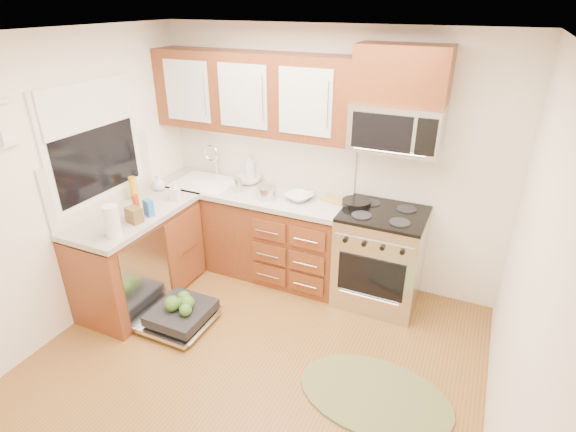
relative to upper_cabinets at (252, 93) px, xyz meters
The scene contains 35 objects.
floor 2.55m from the upper_cabinets, 65.28° to the right, with size 3.50×3.50×0.00m, color brown.
ceiling 1.84m from the upper_cabinets, 65.28° to the right, with size 3.50×3.50×0.00m, color white.
wall_back 0.97m from the upper_cabinets, 13.57° to the left, with size 3.50×0.04×2.50m, color white.
wall_left 1.98m from the upper_cabinets, 123.06° to the right, with size 0.04×3.50×2.50m, color white.
wall_right 3.00m from the upper_cabinets, 32.47° to the right, with size 0.04×3.50×2.50m, color white.
base_cabinet_back 1.46m from the upper_cabinets, 90.00° to the right, with size 2.05×0.60×0.85m, color #5A2114.
base_cabinet_left 1.93m from the upper_cabinets, 124.62° to the right, with size 0.60×1.25×0.85m, color #5A2114.
countertop_back 0.98m from the upper_cabinets, 90.00° to the right, with size 2.07×0.64×0.05m, color #ADA99E.
countertop_left 1.60m from the upper_cabinets, 124.25° to the right, with size 0.64×1.27×0.05m, color #ADA99E.
backsplash_back 0.68m from the upper_cabinets, 90.00° to the left, with size 2.05×0.02×0.57m, color beige.
backsplash_left 1.60m from the upper_cabinets, 133.89° to the right, with size 0.02×1.25×0.57m, color beige.
upper_cabinets is the anchor object (origin of this frame).
cabinet_over_mw 1.43m from the upper_cabinets, ahead, with size 0.76×0.35×0.47m, color #5A2114.
range 1.99m from the upper_cabinets, ahead, with size 0.76×0.64×0.95m, color silver, non-canonical shape.
microwave 1.42m from the upper_cabinets, ahead, with size 0.76×0.38×0.40m, color silver, non-canonical shape.
sink 1.21m from the upper_cabinets, 163.55° to the right, with size 0.62×0.50×0.26m, color white, non-canonical shape.
dishwasher 2.19m from the upper_cabinets, 96.04° to the right, with size 0.70×0.60×0.20m, color silver, non-canonical shape.
window 1.51m from the upper_cabinets, 133.21° to the right, with size 0.03×1.05×1.05m, color white, non-canonical shape.
window_blind 1.46m from the upper_cabinets, 132.50° to the right, with size 0.02×0.96×0.40m, color white.
rug 2.87m from the upper_cabinets, 38.19° to the right, with size 1.16×0.75×0.02m, color olive, non-canonical shape.
skillet 1.44m from the upper_cabinets, ahead, with size 0.27×0.27×0.05m, color black.
stock_pot 0.96m from the upper_cabinets, 43.33° to the right, with size 0.19×0.19×0.12m, color silver.
cutting_board 1.31m from the upper_cabinets, ahead, with size 0.27×0.17×0.02m, color #AB8B4E.
canister 0.91m from the upper_cabinets, 108.63° to the right, with size 0.09×0.09×0.14m, color silver.
paper_towel_roll 1.76m from the upper_cabinets, 109.71° to the right, with size 0.13×0.13×0.27m, color white.
mustard_bottle 1.47m from the upper_cabinets, 137.98° to the right, with size 0.07×0.07×0.23m, color gold.
red_bottle 1.51m from the upper_cabinets, 118.58° to the right, with size 0.06×0.06×0.21m, color #B8300F.
wooden_box 1.58m from the upper_cabinets, 114.67° to the right, with size 0.14×0.10×0.14m, color brown.
blue_carton 1.45m from the upper_cabinets, 116.88° to the right, with size 0.09×0.06×0.15m, color blue.
bowl_a 1.09m from the upper_cabinets, 15.73° to the right, with size 0.25×0.25×0.06m, color #999999.
bowl_b 0.91m from the upper_cabinets, 164.64° to the left, with size 0.26×0.26×0.08m, color #999999.
cup 1.11m from the upper_cabinets, ahead, with size 0.11×0.11×0.09m, color #999999.
soap_bottle_a 0.81m from the upper_cabinets, 137.07° to the left, with size 0.12×0.12×0.30m, color #999999.
soap_bottle_b 1.20m from the upper_cabinets, 128.67° to the right, with size 0.08×0.09×0.19m, color #999999.
soap_bottle_c 1.31m from the upper_cabinets, 147.71° to the right, with size 0.13×0.13×0.17m, color #999999.
Camera 1 is at (1.41, -2.26, 2.70)m, focal length 28.00 mm.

